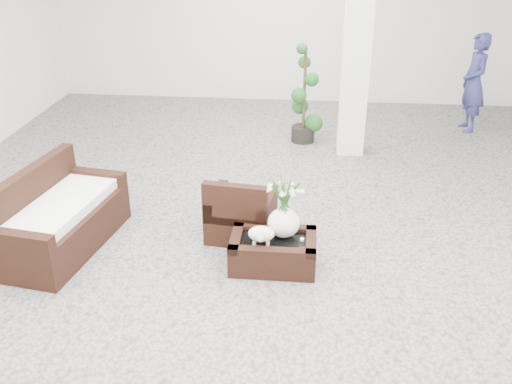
# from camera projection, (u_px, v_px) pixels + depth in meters

# --- Properties ---
(ground) EXTENTS (11.00, 11.00, 0.00)m
(ground) POSITION_uv_depth(u_px,v_px,m) (257.00, 236.00, 6.79)
(ground) COLOR gray
(ground) RESTS_ON ground
(column) EXTENTS (0.40, 0.40, 3.50)m
(column) POSITION_uv_depth(u_px,v_px,m) (357.00, 39.00, 8.43)
(column) COLOR white
(column) RESTS_ON ground
(coffee_table) EXTENTS (0.90, 0.60, 0.31)m
(coffee_table) POSITION_uv_depth(u_px,v_px,m) (273.00, 253.00, 6.16)
(coffee_table) COLOR black
(coffee_table) RESTS_ON ground
(sheep_figurine) EXTENTS (0.28, 0.23, 0.21)m
(sheep_figurine) POSITION_uv_depth(u_px,v_px,m) (261.00, 235.00, 5.97)
(sheep_figurine) COLOR white
(sheep_figurine) RESTS_ON coffee_table
(planter_narcissus) EXTENTS (0.44, 0.44, 0.80)m
(planter_narcissus) POSITION_uv_depth(u_px,v_px,m) (284.00, 202.00, 6.00)
(planter_narcissus) COLOR white
(planter_narcissus) RESTS_ON coffee_table
(tealight) EXTENTS (0.04, 0.04, 0.03)m
(tealight) POSITION_uv_depth(u_px,v_px,m) (302.00, 239.00, 6.08)
(tealight) COLOR white
(tealight) RESTS_ON coffee_table
(armchair) EXTENTS (0.80, 0.78, 0.77)m
(armchair) POSITION_uv_depth(u_px,v_px,m) (241.00, 205.00, 6.66)
(armchair) COLOR black
(armchair) RESTS_ON ground
(loveseat) EXTENTS (1.06, 1.80, 0.90)m
(loveseat) POSITION_uv_depth(u_px,v_px,m) (60.00, 211.00, 6.39)
(loveseat) COLOR black
(loveseat) RESTS_ON ground
(topiary) EXTENTS (0.42, 0.42, 1.58)m
(topiary) POSITION_uv_depth(u_px,v_px,m) (304.00, 94.00, 9.26)
(topiary) COLOR #184817
(topiary) RESTS_ON ground
(shopper) EXTENTS (0.47, 0.65, 1.66)m
(shopper) POSITION_uv_depth(u_px,v_px,m) (474.00, 83.00, 9.75)
(shopper) COLOR navy
(shopper) RESTS_ON ground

